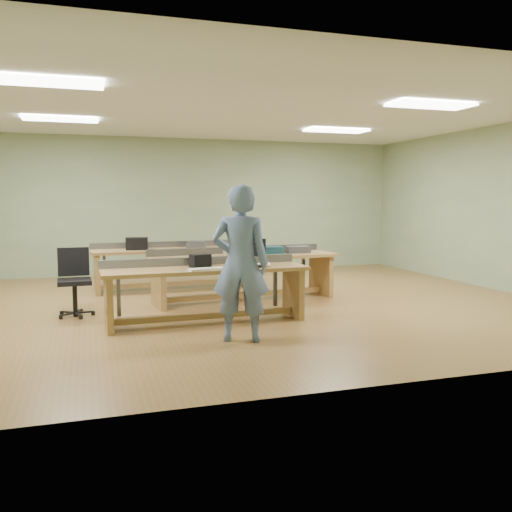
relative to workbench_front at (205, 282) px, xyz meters
name	(u,v)px	position (x,y,z in m)	size (l,w,h in m)	color
floor	(231,305)	(0.65, 1.08, -0.55)	(10.00, 10.00, 0.00)	brown
ceiling	(230,111)	(0.65, 1.08, 2.45)	(10.00, 10.00, 0.00)	silver
wall_back	(186,206)	(0.65, 5.08, 0.95)	(10.00, 0.04, 3.00)	#93A67E
wall_front	(351,218)	(0.65, -2.92, 0.95)	(10.00, 0.04, 3.00)	#93A67E
wall_right	(496,208)	(5.65, 1.08, 0.95)	(0.04, 8.00, 3.00)	#93A67E
fluor_panels	(230,113)	(0.65, 1.08, 2.42)	(6.20, 3.50, 0.03)	white
workbench_front	(205,282)	(0.00, 0.00, 0.00)	(2.75, 0.80, 0.86)	#A57F45
workbench_mid	(244,266)	(0.94, 1.40, 0.01)	(3.14, 1.12, 0.86)	#A57F45
workbench_back	(171,259)	(-0.02, 2.90, 0.00)	(2.88, 0.86, 0.86)	#A57F45
person	(240,264)	(0.19, -1.06, 0.36)	(0.67, 0.44, 1.83)	#647DA4
laptop_base	(252,265)	(0.64, -0.09, 0.21)	(0.31, 0.26, 0.03)	black
laptop_screen	(255,247)	(0.70, 0.02, 0.44)	(0.31, 0.02, 0.25)	black
keyboard	(207,269)	(-0.04, -0.29, 0.21)	(0.47, 0.16, 0.03)	silver
trackball_mouse	(266,265)	(0.80, -0.20, 0.23)	(0.13, 0.15, 0.06)	white
camera_bag	(200,261)	(-0.06, 0.03, 0.28)	(0.26, 0.17, 0.18)	black
task_chair	(75,291)	(-1.69, 0.96, -0.20)	(0.54, 0.54, 0.97)	black
parts_bin_teal	(272,250)	(1.44, 1.40, 0.26)	(0.35, 0.26, 0.12)	#12333C
parts_bin_grey	(297,249)	(1.93, 1.49, 0.25)	(0.40, 0.25, 0.11)	#38383A
mug	(244,253)	(0.92, 1.26, 0.24)	(0.12, 0.12, 0.09)	#38383A
drinks_can	(225,251)	(0.64, 1.43, 0.26)	(0.07, 0.07, 0.13)	silver
storage_box_back	(137,244)	(-0.64, 2.84, 0.31)	(0.38, 0.27, 0.22)	black
tray_back	(196,244)	(0.45, 2.86, 0.26)	(0.33, 0.24, 0.13)	#38383A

